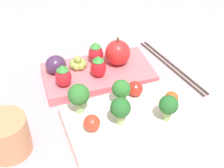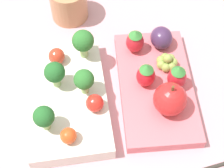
% 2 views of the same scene
% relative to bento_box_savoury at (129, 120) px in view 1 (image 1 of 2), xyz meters
% --- Properties ---
extents(ground_plane, '(4.00, 4.00, 0.00)m').
position_rel_bento_box_savoury_xyz_m(ground_plane, '(0.00, -0.07, -0.01)').
color(ground_plane, '#C6939E').
extents(bento_box_savoury, '(0.21, 0.13, 0.03)m').
position_rel_bento_box_savoury_xyz_m(bento_box_savoury, '(0.00, 0.00, 0.00)').
color(bento_box_savoury, silver).
rests_on(bento_box_savoury, ground_plane).
extents(bento_box_fruit, '(0.22, 0.14, 0.02)m').
position_rel_bento_box_savoury_xyz_m(bento_box_fruit, '(-0.01, -0.14, -0.00)').
color(bento_box_fruit, '#DB6670').
rests_on(bento_box_fruit, ground_plane).
extents(broccoli_floret_0, '(0.03, 0.03, 0.05)m').
position_rel_bento_box_savoury_xyz_m(broccoli_floret_0, '(0.07, -0.04, 0.05)').
color(broccoli_floret_0, '#93B770').
rests_on(broccoli_floret_0, bento_box_savoury).
extents(broccoli_floret_1, '(0.03, 0.03, 0.05)m').
position_rel_bento_box_savoury_xyz_m(broccoli_floret_1, '(-0.05, 0.03, 0.04)').
color(broccoli_floret_1, '#93B770').
rests_on(broccoli_floret_1, bento_box_savoury).
extents(broccoli_floret_2, '(0.03, 0.03, 0.05)m').
position_rel_bento_box_savoury_xyz_m(broccoli_floret_2, '(0.02, 0.01, 0.04)').
color(broccoli_floret_2, '#93B770').
rests_on(broccoli_floret_2, bento_box_savoury).
extents(broccoli_floret_3, '(0.03, 0.03, 0.05)m').
position_rel_bento_box_savoury_xyz_m(broccoli_floret_3, '(0.00, -0.03, 0.04)').
color(broccoli_floret_3, '#93B770').
rests_on(broccoli_floret_3, bento_box_savoury).
extents(cherry_tomato_0, '(0.02, 0.02, 0.02)m').
position_rel_bento_box_savoury_xyz_m(cherry_tomato_0, '(-0.07, 0.01, 0.03)').
color(cherry_tomato_0, '#DB4C1E').
rests_on(cherry_tomato_0, bento_box_savoury).
extents(cherry_tomato_1, '(0.03, 0.03, 0.03)m').
position_rel_bento_box_savoury_xyz_m(cherry_tomato_1, '(0.07, 0.00, 0.03)').
color(cherry_tomato_1, red).
rests_on(cherry_tomato_1, bento_box_savoury).
extents(cherry_tomato_2, '(0.03, 0.03, 0.03)m').
position_rel_bento_box_savoury_xyz_m(cherry_tomato_2, '(-0.03, -0.04, 0.03)').
color(cherry_tomato_2, red).
rests_on(cherry_tomato_2, bento_box_savoury).
extents(apple, '(0.05, 0.05, 0.06)m').
position_rel_bento_box_savoury_xyz_m(apple, '(-0.05, -0.15, 0.03)').
color(apple, red).
rests_on(apple, bento_box_fruit).
extents(strawberry_0, '(0.03, 0.03, 0.05)m').
position_rel_bento_box_savoury_xyz_m(strawberry_0, '(-0.01, -0.17, 0.03)').
color(strawberry_0, red).
rests_on(strawberry_0, bento_box_fruit).
extents(strawberry_1, '(0.03, 0.03, 0.05)m').
position_rel_bento_box_savoury_xyz_m(strawberry_1, '(0.07, -0.12, 0.03)').
color(strawberry_1, red).
rests_on(strawberry_1, bento_box_fruit).
extents(strawberry_2, '(0.03, 0.03, 0.04)m').
position_rel_bento_box_savoury_xyz_m(strawberry_2, '(0.00, -0.12, 0.03)').
color(strawberry_2, red).
rests_on(strawberry_2, bento_box_fruit).
extents(plum, '(0.04, 0.04, 0.04)m').
position_rel_bento_box_savoury_xyz_m(plum, '(0.07, -0.17, 0.02)').
color(plum, '#42284C').
rests_on(plum, bento_box_fruit).
extents(grape_cluster, '(0.03, 0.03, 0.03)m').
position_rel_bento_box_savoury_xyz_m(grape_cluster, '(0.03, -0.17, 0.01)').
color(grape_cluster, '#8EA84C').
rests_on(grape_cluster, bento_box_fruit).
extents(drinking_cup, '(0.07, 0.07, 0.06)m').
position_rel_bento_box_savoury_xyz_m(drinking_cup, '(0.19, -0.03, 0.02)').
color(drinking_cup, tan).
rests_on(drinking_cup, ground_plane).
extents(chopsticks_pair, '(0.03, 0.21, 0.01)m').
position_rel_bento_box_savoury_xyz_m(chopsticks_pair, '(-0.16, -0.11, -0.01)').
color(chopsticks_pair, '#332D28').
rests_on(chopsticks_pair, ground_plane).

